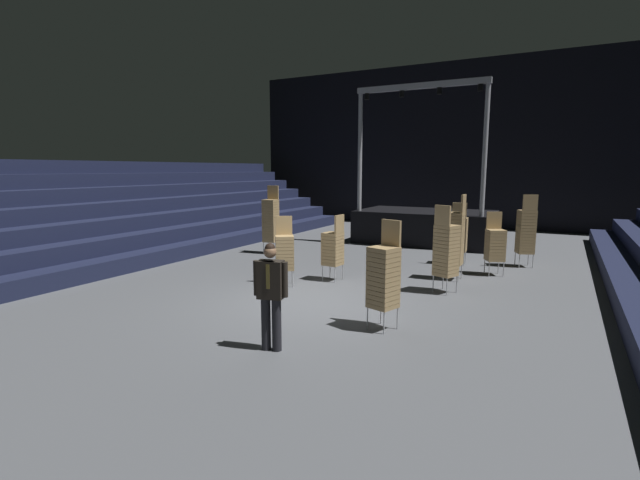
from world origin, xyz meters
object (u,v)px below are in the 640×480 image
chair_stack_front_left (285,251)px  chair_stack_mid_right (495,244)px  chair_stack_rear_right (271,220)px  chair_stack_aisle_left (454,237)px  chair_stack_mid_centre (526,231)px  stage_riser (425,224)px  chair_stack_rear_left (384,276)px  chair_stack_mid_left (459,233)px  chair_stack_rear_centre (333,248)px  chair_stack_front_right (446,249)px  man_with_tie (271,290)px

chair_stack_front_left → chair_stack_mid_right: (4.42, 3.61, 0.00)m
chair_stack_rear_right → chair_stack_aisle_left: bearing=166.2°
chair_stack_mid_right → chair_stack_mid_centre: 1.69m
stage_riser → chair_stack_rear_left: size_ratio=2.97×
chair_stack_mid_left → chair_stack_rear_right: size_ratio=0.82×
chair_stack_rear_left → chair_stack_mid_left: bearing=-71.6°
chair_stack_mid_left → chair_stack_mid_centre: size_ratio=0.88×
chair_stack_mid_centre → chair_stack_rear_left: (-1.83, -7.00, -0.08)m
chair_stack_front_left → chair_stack_aisle_left: size_ratio=0.77×
chair_stack_front_left → chair_stack_aisle_left: bearing=-178.9°
chair_stack_mid_right → chair_stack_mid_left: bearing=-67.4°
chair_stack_mid_right → chair_stack_rear_centre: bearing=9.0°
chair_stack_front_right → chair_stack_rear_centre: size_ratio=1.20×
chair_stack_front_left → chair_stack_front_right: 3.84m
stage_riser → chair_stack_rear_right: 6.26m
stage_riser → chair_stack_rear_left: stage_riser is taller
chair_stack_mid_left → chair_stack_mid_centre: 1.88m
chair_stack_front_right → chair_stack_rear_right: size_ratio=0.89×
man_with_tie → chair_stack_rear_left: chair_stack_rear_left is taller
stage_riser → chair_stack_front_left: 8.36m
chair_stack_mid_centre → chair_stack_rear_right: bearing=169.4°
chair_stack_mid_left → chair_stack_mid_right: chair_stack_mid_left is taller
chair_stack_mid_right → chair_stack_rear_right: 7.18m
chair_stack_front_left → chair_stack_mid_right: same height
chair_stack_rear_left → chair_stack_rear_centre: bearing=-31.1°
chair_stack_rear_left → chair_stack_rear_centre: (-2.42, 2.86, -0.13)m
stage_riser → man_with_tie: stage_riser is taller
chair_stack_mid_centre → chair_stack_rear_right: 7.99m
chair_stack_mid_left → chair_stack_rear_centre: chair_stack_mid_left is taller
chair_stack_mid_left → chair_stack_rear_right: (-6.02, -1.13, 0.21)m
chair_stack_mid_right → chair_stack_rear_right: (-7.17, -0.14, 0.29)m
chair_stack_aisle_left → chair_stack_mid_right: bearing=-39.1°
chair_stack_front_left → chair_stack_rear_centre: same height
chair_stack_front_right → chair_stack_rear_left: (-0.42, -3.01, -0.04)m
chair_stack_aisle_left → chair_stack_rear_right: bearing=82.4°
stage_riser → chair_stack_front_left: bearing=-98.7°
chair_stack_front_right → chair_stack_aisle_left: (-0.10, 1.38, 0.08)m
chair_stack_mid_right → chair_stack_aisle_left: size_ratio=0.77×
chair_stack_rear_centre → chair_stack_mid_right: bearing=-49.5°
chair_stack_rear_left → stage_riser: bearing=-60.2°
chair_stack_front_left → chair_stack_mid_centre: size_ratio=0.80×
chair_stack_front_left → chair_stack_rear_right: chair_stack_rear_right is taller
man_with_tie → chair_stack_rear_centre: bearing=-89.0°
chair_stack_rear_left → chair_stack_rear_right: chair_stack_rear_right is taller
chair_stack_mid_centre → chair_stack_rear_centre: bearing=-158.6°
chair_stack_rear_left → man_with_tie: bearing=73.9°
stage_riser → chair_stack_rear_centre: (-0.44, -7.23, 0.14)m
chair_stack_front_right → chair_stack_mid_left: (-0.38, 3.42, -0.08)m
stage_riser → chair_stack_rear_centre: size_ratio=3.41×
chair_stack_mid_left → chair_stack_aisle_left: (0.27, -2.04, 0.17)m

